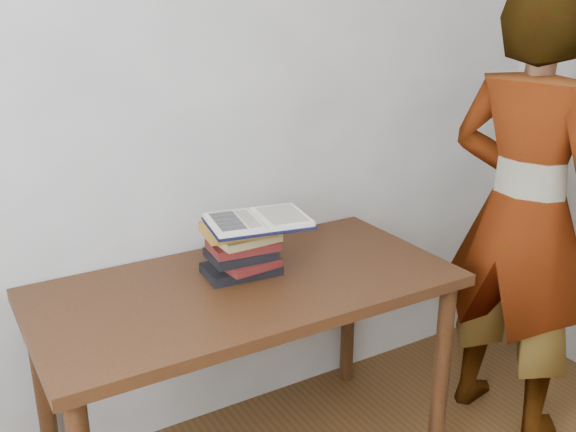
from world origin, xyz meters
TOP-DOWN VIEW (x-y plane):
  - desk at (0.08, 1.38)m, footprint 1.41×0.71m
  - book_stack at (0.10, 1.44)m, footprint 0.27×0.20m
  - open_book at (0.15, 1.42)m, footprint 0.37×0.29m
  - reader at (1.13, 1.13)m, footprint 0.53×0.71m

SIDE VIEW (x-z plane):
  - desk at x=0.08m, z-range 0.28..1.04m
  - book_stack at x=0.10m, z-range 0.76..0.94m
  - reader at x=1.13m, z-range 0.00..1.76m
  - open_book at x=0.15m, z-range 0.94..0.97m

